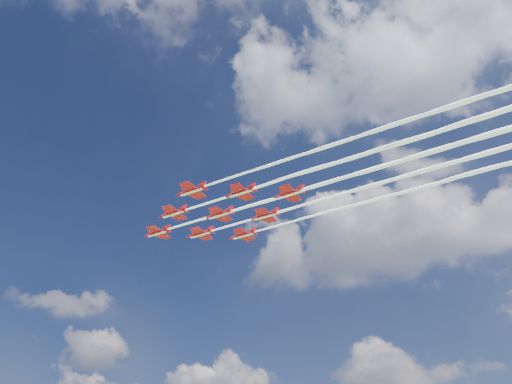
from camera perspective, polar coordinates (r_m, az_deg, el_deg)
jet_lead at (r=118.88m, az=13.47°, el=2.64°), size 132.70×9.92×2.31m
jet_row2_port at (r=112.49m, az=17.49°, el=5.81°), size 132.70×9.92×2.31m
jet_row2_starb at (r=122.77m, az=18.92°, el=2.39°), size 132.70×9.92×2.31m
jet_row3_port at (r=107.10m, az=22.00°, el=9.29°), size 132.70×9.92×2.31m
jet_row3_centre at (r=117.15m, az=23.09°, el=5.39°), size 132.70×9.92×2.31m
jet_row3_starb at (r=127.69m, az=23.99°, el=2.13°), size 132.70×9.92×2.31m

